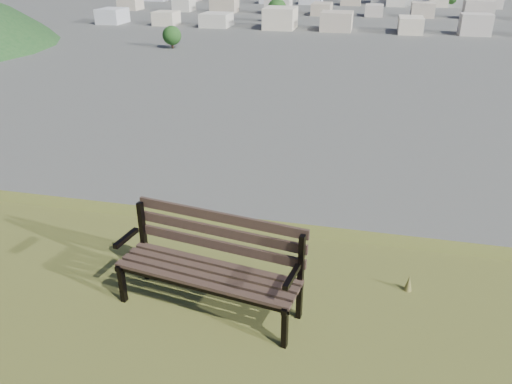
# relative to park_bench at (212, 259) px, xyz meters

# --- Properties ---
(park_bench) EXTENTS (1.79, 0.82, 0.90)m
(park_bench) POSITION_rel_park_bench_xyz_m (0.00, 0.00, 0.00)
(park_bench) COLOR #3E2E24
(park_bench) RESTS_ON hilltop_mesa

